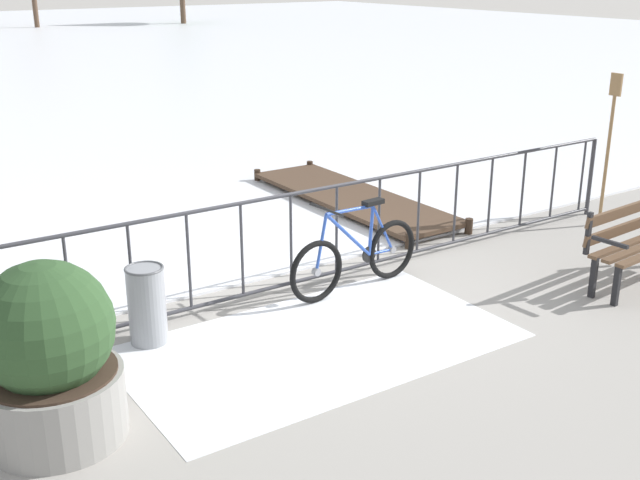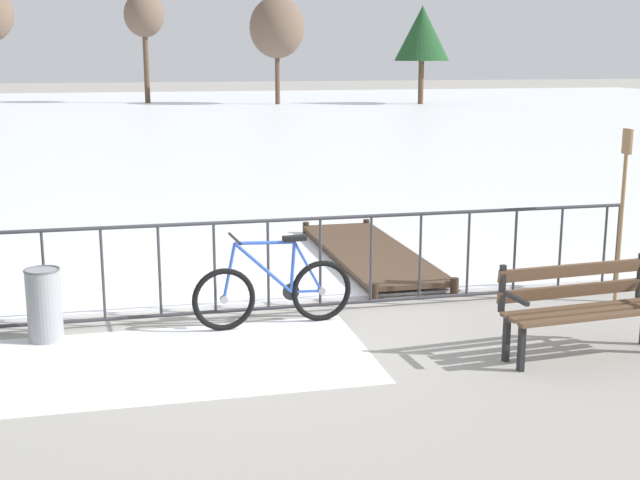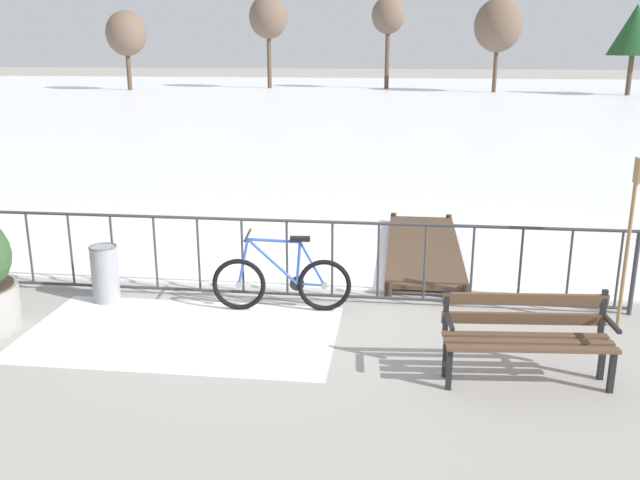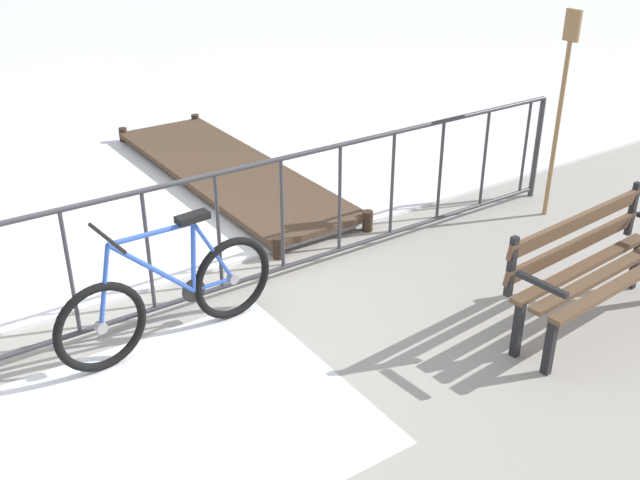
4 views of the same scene
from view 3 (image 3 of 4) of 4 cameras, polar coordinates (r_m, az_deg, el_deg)
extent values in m
plane|color=#9E9991|center=(8.94, -4.53, -4.87)|extent=(160.00, 160.00, 0.00)
cube|color=white|center=(36.75, 4.30, 11.11)|extent=(80.00, 56.00, 0.03)
cube|color=white|center=(8.05, -11.45, -7.57)|extent=(3.53, 1.98, 0.01)
cylinder|color=#38383D|center=(8.62, -4.68, 1.67)|extent=(9.00, 0.04, 0.04)
cylinder|color=#38383D|center=(8.91, -4.54, -4.39)|extent=(9.00, 0.04, 0.04)
cylinder|color=#38383D|center=(9.04, 24.62, -2.56)|extent=(0.06, 0.06, 1.05)
cylinder|color=#38383D|center=(9.87, -22.96, -0.64)|extent=(0.03, 0.03, 0.97)
cylinder|color=#38383D|center=(9.60, -19.97, -0.77)|extent=(0.03, 0.03, 0.97)
cylinder|color=#38383D|center=(9.35, -16.81, -0.91)|extent=(0.03, 0.03, 0.97)
cylinder|color=#38383D|center=(9.14, -13.50, -1.05)|extent=(0.03, 0.03, 0.97)
cylinder|color=#38383D|center=(8.96, -10.04, -1.19)|extent=(0.03, 0.03, 0.97)
cylinder|color=#38383D|center=(8.81, -6.45, -1.34)|extent=(0.03, 0.03, 0.97)
cylinder|color=#38383D|center=(8.70, -2.75, -1.48)|extent=(0.03, 0.03, 0.97)
cylinder|color=#38383D|center=(8.63, 1.03, -1.62)|extent=(0.03, 0.03, 0.97)
cylinder|color=#38383D|center=(8.59, 4.85, -1.76)|extent=(0.03, 0.03, 0.97)
cylinder|color=#38383D|center=(8.59, 8.69, -1.88)|extent=(0.03, 0.03, 0.97)
cylinder|color=#38383D|center=(8.63, 12.52, -2.00)|extent=(0.03, 0.03, 0.97)
cylinder|color=#38383D|center=(8.71, 16.29, -2.11)|extent=(0.03, 0.03, 0.97)
cylinder|color=#38383D|center=(8.83, 19.98, -2.21)|extent=(0.03, 0.03, 0.97)
cylinder|color=#38383D|center=(8.98, 23.56, -2.29)|extent=(0.03, 0.03, 0.97)
torus|color=black|center=(8.41, 0.37, -3.79)|extent=(0.66, 0.12, 0.66)
cylinder|color=gray|center=(8.41, 0.37, -3.79)|extent=(0.08, 0.07, 0.08)
torus|color=black|center=(8.50, -6.74, -3.68)|extent=(0.66, 0.12, 0.66)
cylinder|color=gray|center=(8.50, -6.74, -3.68)|extent=(0.08, 0.07, 0.08)
cylinder|color=#2D51B2|center=(8.33, -1.80, -1.92)|extent=(0.08, 0.04, 0.53)
cylinder|color=#2D51B2|center=(8.35, -3.96, -1.80)|extent=(0.61, 0.09, 0.59)
cylinder|color=#2D51B2|center=(8.27, -3.85, -0.05)|extent=(0.63, 0.09, 0.07)
cylinder|color=#2D51B2|center=(8.41, -0.78, -3.71)|extent=(0.34, 0.06, 0.05)
cylinder|color=#2D51B2|center=(8.32, -0.64, -2.00)|extent=(0.32, 0.06, 0.56)
cylinder|color=#2D51B2|center=(8.40, -6.38, -1.83)|extent=(0.16, 0.05, 0.59)
cube|color=black|center=(8.24, -1.67, 0.10)|extent=(0.25, 0.12, 0.05)
cylinder|color=black|center=(8.29, -6.02, 0.40)|extent=(0.07, 0.52, 0.03)
cylinder|color=black|center=(8.42, -1.92, -3.63)|extent=(0.18, 0.04, 0.18)
cube|color=brown|center=(7.04, 16.62, -7.61)|extent=(1.60, 0.23, 0.04)
cube|color=brown|center=(6.91, 16.93, -8.12)|extent=(1.60, 0.23, 0.04)
cube|color=brown|center=(6.77, 17.24, -8.64)|extent=(1.60, 0.23, 0.04)
cube|color=brown|center=(7.07, 16.53, -6.26)|extent=(1.60, 0.18, 0.12)
cube|color=brown|center=(7.00, 16.66, -4.74)|extent=(1.60, 0.18, 0.12)
cube|color=black|center=(7.11, 23.07, -9.97)|extent=(0.05, 0.06, 0.44)
cube|color=black|center=(7.34, 22.36, -9.09)|extent=(0.05, 0.06, 0.44)
cube|color=black|center=(7.27, 22.42, -5.51)|extent=(0.05, 0.05, 0.45)
cube|color=black|center=(7.06, 23.07, -6.43)|extent=(0.07, 0.40, 0.04)
cube|color=black|center=(6.73, 10.67, -10.39)|extent=(0.05, 0.06, 0.44)
cube|color=black|center=(6.96, 10.37, -9.43)|extent=(0.05, 0.06, 0.44)
cube|color=black|center=(6.90, 10.42, -5.67)|extent=(0.05, 0.05, 0.45)
cube|color=black|center=(6.68, 10.70, -6.66)|extent=(0.07, 0.40, 0.04)
cylinder|color=gray|center=(9.14, -17.41, -2.70)|extent=(0.34, 0.34, 0.72)
torus|color=#545558|center=(9.04, -17.60, -0.54)|extent=(0.35, 0.35, 0.02)
cylinder|color=#937047|center=(8.51, 24.07, -1.30)|extent=(0.04, 0.04, 1.70)
cube|color=#937047|center=(8.30, 24.85, 5.24)|extent=(0.03, 0.16, 0.28)
cube|color=#4C3828|center=(10.78, 8.58, -0.63)|extent=(1.10, 3.71, 0.06)
cylinder|color=#35271C|center=(9.02, 5.71, -4.02)|extent=(0.10, 0.10, 0.20)
cylinder|color=#35271C|center=(9.06, 11.99, -4.21)|extent=(0.10, 0.10, 0.20)
cylinder|color=#35271C|center=(12.57, 6.12, 1.78)|extent=(0.10, 0.10, 0.20)
cylinder|color=#35271C|center=(12.60, 10.63, 1.63)|extent=(0.10, 0.10, 0.20)
cylinder|color=brown|center=(50.21, -4.24, 14.75)|extent=(0.30, 0.30, 4.07)
ellipsoid|color=brown|center=(50.22, -4.30, 17.99)|extent=(2.67, 2.67, 2.94)
cylinder|color=brown|center=(47.27, 24.42, 13.30)|extent=(0.31, 0.31, 4.03)
cone|color=#1E4723|center=(47.26, 24.69, 15.59)|extent=(3.06, 3.06, 2.99)
cylinder|color=brown|center=(47.28, 14.35, 13.76)|extent=(0.27, 0.27, 3.31)
ellipsoid|color=brown|center=(47.27, 14.57, 16.87)|extent=(3.04, 3.04, 3.34)
cylinder|color=brown|center=(49.85, 5.59, 14.83)|extent=(0.30, 0.30, 4.28)
ellipsoid|color=brown|center=(49.88, 5.68, 18.07)|extent=(2.27, 2.27, 2.50)
cylinder|color=brown|center=(49.85, -15.60, 13.56)|extent=(0.31, 0.31, 2.95)
ellipsoid|color=brown|center=(49.82, -15.80, 16.18)|extent=(2.68, 2.68, 2.95)
camera|label=1|loc=(6.22, -68.63, 6.55)|focal=44.03mm
camera|label=2|loc=(2.96, -91.48, -8.71)|focal=47.50mm
camera|label=4|loc=(4.66, -35.34, 11.81)|focal=41.55mm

